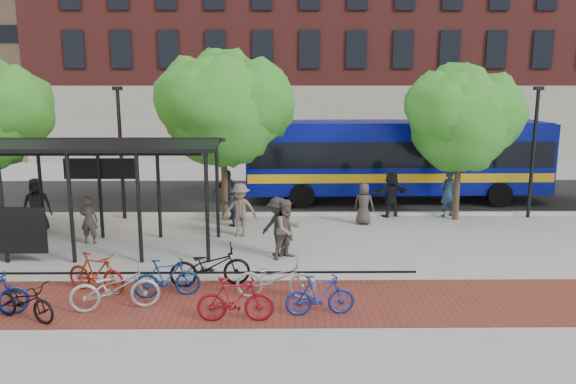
{
  "coord_description": "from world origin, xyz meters",
  "views": [
    {
      "loc": [
        -0.8,
        -17.98,
        5.35
      ],
      "look_at": [
        -0.58,
        0.82,
        1.6
      ],
      "focal_mm": 35.0,
      "sensor_mm": 36.0,
      "label": 1
    }
  ],
  "objects_px": {
    "pedestrian_4": "(227,194)",
    "bike_4": "(24,301)",
    "bike_7": "(167,278)",
    "bike_9": "(235,300)",
    "bike_11": "(320,295)",
    "pedestrian_6": "(364,204)",
    "bike_6": "(115,288)",
    "pedestrian_5": "(391,194)",
    "bike_5": "(96,273)",
    "pedestrian_7": "(448,193)",
    "pedestrian_2": "(235,204)",
    "pedestrian_1": "(89,220)",
    "pedestrian_8": "(287,229)",
    "bus_shelter": "(47,157)",
    "lamp_post_right": "(534,149)",
    "bike_10": "(276,278)",
    "tree_c": "(463,115)",
    "pedestrian_3": "(240,210)",
    "lamp_post_left": "(121,149)",
    "bike_8": "(210,266)",
    "pedestrian_0": "(37,206)",
    "bus": "(395,156)",
    "tree_b": "(225,104)",
    "pedestrian_9": "(278,227)"
  },
  "relations": [
    {
      "from": "pedestrian_4",
      "to": "bike_4",
      "type": "bearing_deg",
      "value": -109.12
    },
    {
      "from": "bike_7",
      "to": "pedestrian_4",
      "type": "bearing_deg",
      "value": -17.12
    },
    {
      "from": "bike_9",
      "to": "pedestrian_4",
      "type": "xyz_separation_m",
      "value": [
        -1.08,
        9.63,
        0.45
      ]
    },
    {
      "from": "bike_11",
      "to": "pedestrian_6",
      "type": "height_order",
      "value": "pedestrian_6"
    },
    {
      "from": "bike_6",
      "to": "pedestrian_5",
      "type": "height_order",
      "value": "pedestrian_5"
    },
    {
      "from": "bike_5",
      "to": "pedestrian_7",
      "type": "distance_m",
      "value": 13.94
    },
    {
      "from": "bike_11",
      "to": "pedestrian_2",
      "type": "distance_m",
      "value": 8.61
    },
    {
      "from": "bike_6",
      "to": "pedestrian_7",
      "type": "height_order",
      "value": "pedestrian_7"
    },
    {
      "from": "pedestrian_1",
      "to": "pedestrian_8",
      "type": "distance_m",
      "value": 6.77
    },
    {
      "from": "bus_shelter",
      "to": "pedestrian_8",
      "type": "xyz_separation_m",
      "value": [
        7.5,
        -1.02,
        -2.09
      ]
    },
    {
      "from": "lamp_post_right",
      "to": "bike_10",
      "type": "distance_m",
      "value": 13.17
    },
    {
      "from": "bike_7",
      "to": "pedestrian_8",
      "type": "height_order",
      "value": "pedestrian_8"
    },
    {
      "from": "tree_c",
      "to": "pedestrian_3",
      "type": "xyz_separation_m",
      "value": [
        -8.32,
        -2.41,
        -3.12
      ]
    },
    {
      "from": "lamp_post_left",
      "to": "pedestrian_6",
      "type": "height_order",
      "value": "lamp_post_left"
    },
    {
      "from": "bike_7",
      "to": "bike_8",
      "type": "relative_size",
      "value": 0.78
    },
    {
      "from": "bus_shelter",
      "to": "pedestrian_7",
      "type": "relative_size",
      "value": 5.55
    },
    {
      "from": "bus_shelter",
      "to": "pedestrian_0",
      "type": "bearing_deg",
      "value": 124.14
    },
    {
      "from": "pedestrian_0",
      "to": "pedestrian_4",
      "type": "distance_m",
      "value": 6.86
    },
    {
      "from": "lamp_post_right",
      "to": "bike_8",
      "type": "xyz_separation_m",
      "value": [
        -11.69,
        -7.45,
        -2.19
      ]
    },
    {
      "from": "bus",
      "to": "bus_shelter",
      "type": "bearing_deg",
      "value": -150.5
    },
    {
      "from": "tree_b",
      "to": "bike_4",
      "type": "distance_m",
      "value": 10.8
    },
    {
      "from": "bike_7",
      "to": "pedestrian_8",
      "type": "relative_size",
      "value": 0.91
    },
    {
      "from": "bike_9",
      "to": "pedestrian_2",
      "type": "relative_size",
      "value": 1.06
    },
    {
      "from": "bus_shelter",
      "to": "bike_4",
      "type": "relative_size",
      "value": 6.12
    },
    {
      "from": "bike_7",
      "to": "pedestrian_2",
      "type": "distance_m",
      "value": 7.13
    },
    {
      "from": "bike_6",
      "to": "bike_8",
      "type": "height_order",
      "value": "bike_8"
    },
    {
      "from": "tree_b",
      "to": "pedestrian_2",
      "type": "distance_m",
      "value": 3.77
    },
    {
      "from": "tree_c",
      "to": "bike_4",
      "type": "bearing_deg",
      "value": -143.76
    },
    {
      "from": "bike_8",
      "to": "pedestrian_1",
      "type": "height_order",
      "value": "pedestrian_1"
    },
    {
      "from": "lamp_post_right",
      "to": "pedestrian_7",
      "type": "bearing_deg",
      "value": 176.42
    },
    {
      "from": "tree_b",
      "to": "bike_6",
      "type": "bearing_deg",
      "value": -101.85
    },
    {
      "from": "bus_shelter",
      "to": "pedestrian_5",
      "type": "xyz_separation_m",
      "value": [
        11.68,
        4.28,
        -2.09
      ]
    },
    {
      "from": "lamp_post_right",
      "to": "pedestrian_1",
      "type": "xyz_separation_m",
      "value": [
        -16.19,
        -3.46,
        -1.95
      ]
    },
    {
      "from": "tree_b",
      "to": "bus",
      "type": "height_order",
      "value": "tree_b"
    },
    {
      "from": "bike_4",
      "to": "pedestrian_0",
      "type": "distance_m",
      "value": 8.03
    },
    {
      "from": "bike_11",
      "to": "pedestrian_0",
      "type": "xyz_separation_m",
      "value": [
        -9.57,
        7.29,
        0.5
      ]
    },
    {
      "from": "pedestrian_1",
      "to": "pedestrian_2",
      "type": "relative_size",
      "value": 0.97
    },
    {
      "from": "lamp_post_left",
      "to": "lamp_post_right",
      "type": "bearing_deg",
      "value": 0.0
    },
    {
      "from": "bike_11",
      "to": "pedestrian_6",
      "type": "distance_m",
      "value": 8.66
    },
    {
      "from": "tree_b",
      "to": "bike_8",
      "type": "xyz_separation_m",
      "value": [
        0.21,
        -7.2,
        -3.9
      ]
    },
    {
      "from": "pedestrian_1",
      "to": "pedestrian_9",
      "type": "bearing_deg",
      "value": 168.32
    },
    {
      "from": "bus_shelter",
      "to": "pedestrian_6",
      "type": "relative_size",
      "value": 6.77
    },
    {
      "from": "bike_10",
      "to": "pedestrian_2",
      "type": "distance_m",
      "value": 7.33
    },
    {
      "from": "pedestrian_5",
      "to": "pedestrian_7",
      "type": "xyz_separation_m",
      "value": [
        2.26,
        0.0,
        0.04
      ]
    },
    {
      "from": "tree_b",
      "to": "pedestrian_4",
      "type": "bearing_deg",
      "value": 97.28
    },
    {
      "from": "pedestrian_8",
      "to": "pedestrian_6",
      "type": "bearing_deg",
      "value": 20.56
    },
    {
      "from": "bike_8",
      "to": "pedestrian_7",
      "type": "distance_m",
      "value": 11.44
    },
    {
      "from": "bike_11",
      "to": "pedestrian_1",
      "type": "height_order",
      "value": "pedestrian_1"
    },
    {
      "from": "bike_6",
      "to": "bike_10",
      "type": "xyz_separation_m",
      "value": [
        3.79,
        0.67,
        -0.02
      ]
    },
    {
      "from": "bike_11",
      "to": "pedestrian_5",
      "type": "distance_m",
      "value": 10.19
    }
  ]
}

